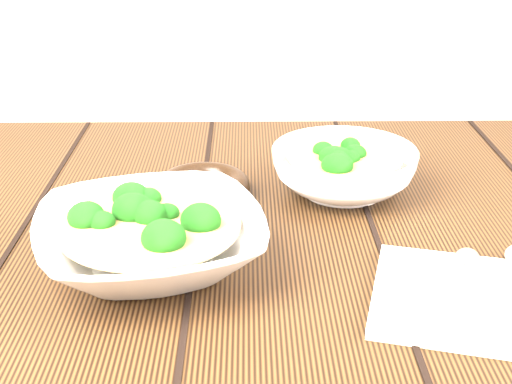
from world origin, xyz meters
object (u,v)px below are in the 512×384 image
object	(u,v)px
trivet	(203,186)
napkin	(479,301)
soup_bowl_back	(344,168)
soup_bowl_front	(151,239)
table	(217,326)

from	to	relation	value
trivet	napkin	bearing A→B (deg)	-42.55
soup_bowl_back	trivet	xyz separation A→B (m)	(-0.18, -0.02, -0.02)
soup_bowl_front	napkin	size ratio (longest dim) A/B	1.44
soup_bowl_back	table	bearing A→B (deg)	-142.37
table	trivet	bearing A→B (deg)	99.80
soup_bowl_front	table	bearing A→B (deg)	44.52
soup_bowl_front	napkin	world-z (taller)	soup_bowl_front
table	trivet	size ratio (longest dim) A/B	10.22
table	trivet	xyz separation A→B (m)	(-0.02, 0.11, 0.13)
soup_bowl_back	trivet	world-z (taller)	soup_bowl_back
trivet	napkin	distance (m)	0.37
soup_bowl_front	trivet	world-z (taller)	soup_bowl_front
table	soup_bowl_back	xyz separation A→B (m)	(0.16, 0.12, 0.15)
trivet	napkin	xyz separation A→B (m)	(0.27, -0.25, -0.01)
trivet	table	bearing A→B (deg)	-80.20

